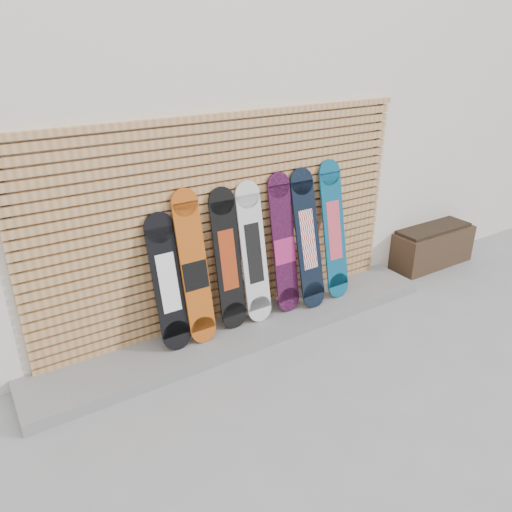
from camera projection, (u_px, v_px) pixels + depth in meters
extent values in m
plane|color=gray|center=(294.00, 361.00, 4.96)|extent=(80.00, 80.00, 0.00)
cube|color=silver|center=(181.00, 121.00, 7.14)|extent=(12.00, 5.00, 3.60)
cube|color=slate|center=(245.00, 329.00, 5.38)|extent=(4.60, 0.70, 0.12)
cube|color=#B37E4A|center=(232.00, 311.00, 5.57)|extent=(4.20, 0.05, 0.08)
cube|color=#B37E4A|center=(232.00, 303.00, 5.53)|extent=(4.20, 0.05, 0.08)
cube|color=#B37E4A|center=(231.00, 295.00, 5.49)|extent=(4.20, 0.05, 0.07)
cube|color=#B37E4A|center=(231.00, 288.00, 5.45)|extent=(4.20, 0.05, 0.07)
cube|color=#B37E4A|center=(231.00, 280.00, 5.41)|extent=(4.20, 0.05, 0.07)
cube|color=#B37E4A|center=(231.00, 272.00, 5.37)|extent=(4.20, 0.05, 0.07)
cube|color=#B37E4A|center=(231.00, 264.00, 5.33)|extent=(4.20, 0.05, 0.07)
cube|color=#B37E4A|center=(230.00, 255.00, 5.29)|extent=(4.20, 0.05, 0.07)
cube|color=#B37E4A|center=(230.00, 247.00, 5.25)|extent=(4.20, 0.05, 0.07)
cube|color=#B37E4A|center=(230.00, 239.00, 5.21)|extent=(4.20, 0.05, 0.08)
cube|color=#B37E4A|center=(230.00, 230.00, 5.17)|extent=(4.20, 0.05, 0.08)
cube|color=#B37E4A|center=(230.00, 221.00, 5.13)|extent=(4.20, 0.05, 0.08)
cube|color=#B37E4A|center=(229.00, 212.00, 5.09)|extent=(4.20, 0.05, 0.08)
cube|color=#B37E4A|center=(229.00, 203.00, 5.05)|extent=(4.20, 0.05, 0.08)
cube|color=#B37E4A|center=(229.00, 194.00, 5.01)|extent=(4.20, 0.05, 0.08)
cube|color=#B37E4A|center=(229.00, 185.00, 4.97)|extent=(4.20, 0.05, 0.08)
cube|color=#B37E4A|center=(229.00, 175.00, 4.93)|extent=(4.20, 0.05, 0.08)
cube|color=#B37E4A|center=(228.00, 166.00, 4.89)|extent=(4.20, 0.05, 0.08)
cube|color=#B37E4A|center=(228.00, 156.00, 4.85)|extent=(4.20, 0.05, 0.08)
cube|color=#B37E4A|center=(228.00, 146.00, 4.81)|extent=(4.20, 0.05, 0.08)
cube|color=#B37E4A|center=(228.00, 136.00, 4.77)|extent=(4.20, 0.05, 0.08)
cube|color=#B37E4A|center=(227.00, 125.00, 4.73)|extent=(4.20, 0.05, 0.08)
cube|color=black|center=(20.00, 275.00, 4.20)|extent=(0.06, 0.04, 2.23)
cube|color=black|center=(371.00, 197.00, 6.17)|extent=(0.06, 0.04, 2.23)
cube|color=#B37E4A|center=(227.00, 116.00, 4.69)|extent=(4.26, 0.07, 0.06)
cube|color=#332316|center=(430.00, 246.00, 6.92)|extent=(1.23, 0.51, 0.51)
cube|color=black|center=(433.00, 228.00, 6.81)|extent=(1.12, 0.41, 0.04)
cube|color=black|center=(168.00, 283.00, 4.77)|extent=(0.30, 0.26, 1.06)
cylinder|color=black|center=(177.00, 335.00, 4.90)|extent=(0.30, 0.09, 0.30)
cylinder|color=black|center=(159.00, 228.00, 4.64)|extent=(0.30, 0.09, 0.30)
cube|color=white|center=(168.00, 283.00, 4.77)|extent=(0.19, 0.15, 0.57)
cube|color=#B04E12|center=(194.00, 268.00, 4.85)|extent=(0.27, 0.29, 1.27)
cylinder|color=#B04E12|center=(203.00, 329.00, 5.01)|extent=(0.27, 0.08, 0.27)
cylinder|color=#B04E12|center=(184.00, 202.00, 4.70)|extent=(0.27, 0.08, 0.27)
cube|color=black|center=(195.00, 276.00, 4.87)|extent=(0.26, 0.08, 0.28)
cube|color=black|center=(228.00, 260.00, 5.08)|extent=(0.29, 0.24, 1.20)
cylinder|color=black|center=(234.00, 315.00, 5.25)|extent=(0.29, 0.07, 0.29)
cylinder|color=black|center=(221.00, 201.00, 4.92)|extent=(0.29, 0.07, 0.29)
cube|color=maroon|center=(228.00, 260.00, 5.08)|extent=(0.18, 0.14, 0.63)
cube|color=silver|center=(254.00, 253.00, 5.21)|extent=(0.29, 0.26, 1.22)
cylinder|color=silver|center=(260.00, 309.00, 5.37)|extent=(0.29, 0.08, 0.28)
cylinder|color=silver|center=(247.00, 194.00, 5.05)|extent=(0.29, 0.08, 0.28)
cube|color=black|center=(254.00, 253.00, 5.21)|extent=(0.18, 0.15, 0.63)
cube|color=black|center=(284.00, 244.00, 5.40)|extent=(0.28, 0.26, 1.27)
cylinder|color=black|center=(289.00, 299.00, 5.56)|extent=(0.28, 0.07, 0.27)
cylinder|color=black|center=(278.00, 185.00, 5.23)|extent=(0.28, 0.07, 0.27)
cube|color=#AA2263|center=(284.00, 251.00, 5.42)|extent=(0.26, 0.08, 0.28)
cube|color=black|center=(308.00, 239.00, 5.50)|extent=(0.30, 0.33, 1.25)
cylinder|color=black|center=(314.00, 295.00, 5.65)|extent=(0.30, 0.09, 0.29)
cylinder|color=black|center=(301.00, 181.00, 5.36)|extent=(0.30, 0.09, 0.29)
cube|color=white|center=(308.00, 239.00, 5.50)|extent=(0.18, 0.18, 0.65)
cube|color=navy|center=(334.00, 230.00, 5.70)|extent=(0.29, 0.30, 1.30)
cylinder|color=navy|center=(338.00, 285.00, 5.86)|extent=(0.29, 0.08, 0.29)
cylinder|color=navy|center=(329.00, 172.00, 5.54)|extent=(0.29, 0.08, 0.29)
cube|color=#E55161|center=(334.00, 230.00, 5.70)|extent=(0.18, 0.17, 0.67)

